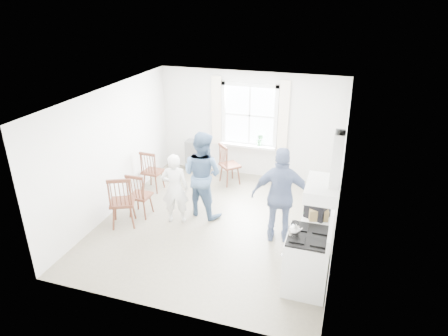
% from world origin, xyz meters
% --- Properties ---
extents(room_shell, '(4.62, 5.12, 2.64)m').
position_xyz_m(room_shell, '(0.00, 0.00, 1.30)').
color(room_shell, gray).
rests_on(room_shell, ground).
extents(window_assembly, '(1.88, 0.24, 1.70)m').
position_xyz_m(window_assembly, '(0.00, 2.45, 1.46)').
color(window_assembly, white).
rests_on(window_assembly, room_shell).
extents(range_hood, '(0.45, 0.76, 0.94)m').
position_xyz_m(range_hood, '(2.07, -1.35, 1.90)').
color(range_hood, white).
rests_on(range_hood, room_shell).
extents(shelf_unit, '(0.40, 0.30, 0.80)m').
position_xyz_m(shelf_unit, '(-1.40, 2.33, 0.40)').
color(shelf_unit, gray).
rests_on(shelf_unit, ground).
extents(gas_stove, '(0.68, 0.76, 1.12)m').
position_xyz_m(gas_stove, '(1.91, -1.35, 0.48)').
color(gas_stove, silver).
rests_on(gas_stove, ground).
extents(kettle, '(0.18, 0.18, 0.26)m').
position_xyz_m(kettle, '(1.69, -1.42, 1.04)').
color(kettle, silver).
rests_on(kettle, gas_stove).
extents(low_cabinet, '(0.50, 0.55, 0.90)m').
position_xyz_m(low_cabinet, '(1.98, -0.65, 0.45)').
color(low_cabinet, white).
rests_on(low_cabinet, ground).
extents(stereo_stack, '(0.43, 0.41, 0.30)m').
position_xyz_m(stereo_stack, '(1.95, -0.68, 1.05)').
color(stereo_stack, black).
rests_on(stereo_stack, low_cabinet).
extents(cardboard_box, '(0.34, 0.28, 0.19)m').
position_xyz_m(cardboard_box, '(1.97, -0.75, 1.00)').
color(cardboard_box, olive).
rests_on(cardboard_box, low_cabinet).
extents(windsor_chair_a, '(0.45, 0.44, 1.00)m').
position_xyz_m(windsor_chair_a, '(-1.91, 0.88, 0.61)').
color(windsor_chair_a, '#4B2418').
rests_on(windsor_chair_a, ground).
extents(windsor_chair_b, '(0.41, 0.40, 0.97)m').
position_xyz_m(windsor_chair_b, '(-1.61, -0.25, 0.59)').
color(windsor_chair_b, '#4B2418').
rests_on(windsor_chair_b, ground).
extents(windsor_chair_c, '(0.61, 0.60, 1.10)m').
position_xyz_m(windsor_chair_c, '(-1.71, -0.69, 0.67)').
color(windsor_chair_c, '#4B2418').
rests_on(windsor_chair_c, ground).
extents(person_left, '(0.66, 0.66, 1.46)m').
position_xyz_m(person_left, '(-0.82, -0.16, 0.73)').
color(person_left, silver).
rests_on(person_left, ground).
extents(person_mid, '(1.08, 1.08, 1.79)m').
position_xyz_m(person_mid, '(-0.41, 0.30, 0.90)').
color(person_mid, '#456081').
rests_on(person_mid, ground).
extents(person_right, '(1.23, 1.23, 1.83)m').
position_xyz_m(person_right, '(1.28, -0.18, 0.92)').
color(person_right, navy).
rests_on(person_right, ground).
extents(potted_plant, '(0.21, 0.21, 0.30)m').
position_xyz_m(potted_plant, '(0.30, 2.36, 1.00)').
color(potted_plant, '#34763E').
rests_on(potted_plant, window_assembly).
extents(windsor_chair_d, '(0.59, 0.60, 1.02)m').
position_xyz_m(windsor_chair_d, '(-0.38, 1.78, 0.62)').
color(windsor_chair_d, '#4B2418').
rests_on(windsor_chair_d, ground).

